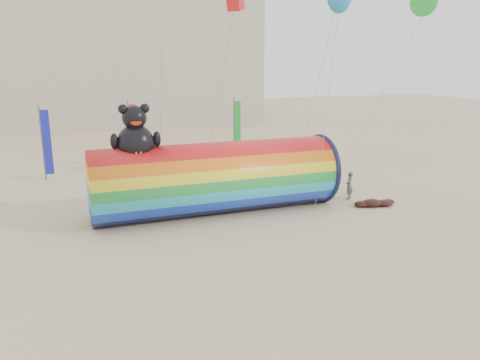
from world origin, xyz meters
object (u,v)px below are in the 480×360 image
object	(u,v)px
hotel_building	(15,43)
windsock_assembly	(216,176)
kite_handler	(349,185)
fabric_bundle	(375,203)

from	to	relation	value
hotel_building	windsock_assembly	distance (m)	44.30
hotel_building	windsock_assembly	bearing A→B (deg)	-73.86
kite_handler	fabric_bundle	bearing A→B (deg)	68.71
windsock_assembly	fabric_bundle	xyz separation A→B (m)	(8.88, -2.20, -1.87)
windsock_assembly	kite_handler	bearing A→B (deg)	-3.26
kite_handler	windsock_assembly	bearing A→B (deg)	-43.96
windsock_assembly	kite_handler	size ratio (longest dim) A/B	7.96
fabric_bundle	kite_handler	bearing A→B (deg)	109.41
windsock_assembly	fabric_bundle	bearing A→B (deg)	-13.93
hotel_building	fabric_bundle	world-z (taller)	hotel_building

